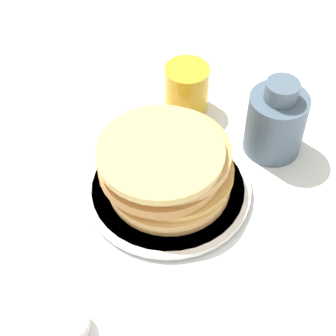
{
  "coord_description": "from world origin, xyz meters",
  "views": [
    {
      "loc": [
        0.4,
        -0.37,
        0.67
      ],
      "look_at": [
        0.01,
        -0.01,
        0.05
      ],
      "focal_mm": 60.0,
      "sensor_mm": 36.0,
      "label": 1
    }
  ],
  "objects_px": {
    "juice_glass": "(187,88)",
    "cream_jug": "(276,121)",
    "plate": "(168,188)",
    "pancake_stack": "(167,168)"
  },
  "relations": [
    {
      "from": "plate",
      "to": "cream_jug",
      "type": "relative_size",
      "value": 1.87
    },
    {
      "from": "plate",
      "to": "juice_glass",
      "type": "xyz_separation_m",
      "value": [
        -0.12,
        0.15,
        0.03
      ]
    },
    {
      "from": "plate",
      "to": "pancake_stack",
      "type": "bearing_deg",
      "value": -165.97
    },
    {
      "from": "pancake_stack",
      "to": "juice_glass",
      "type": "bearing_deg",
      "value": 127.8
    },
    {
      "from": "pancake_stack",
      "to": "cream_jug",
      "type": "height_order",
      "value": "cream_jug"
    },
    {
      "from": "plate",
      "to": "juice_glass",
      "type": "bearing_deg",
      "value": 128.43
    },
    {
      "from": "pancake_stack",
      "to": "juice_glass",
      "type": "relative_size",
      "value": 2.33
    },
    {
      "from": "juice_glass",
      "to": "cream_jug",
      "type": "relative_size",
      "value": 0.63
    },
    {
      "from": "cream_jug",
      "to": "plate",
      "type": "bearing_deg",
      "value": -103.02
    },
    {
      "from": "plate",
      "to": "juice_glass",
      "type": "distance_m",
      "value": 0.19
    }
  ]
}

